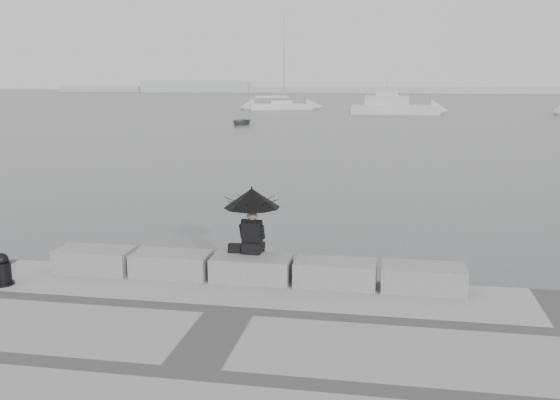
% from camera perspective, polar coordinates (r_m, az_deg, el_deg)
% --- Properties ---
extents(ground, '(360.00, 360.00, 0.00)m').
position_cam_1_polar(ground, '(13.37, -2.17, -8.78)').
color(ground, '#474A4C').
rests_on(ground, ground).
extents(stone_block_far_left, '(1.60, 0.80, 0.50)m').
position_cam_1_polar(stone_block_far_left, '(13.84, -16.55, -5.28)').
color(stone_block_far_left, slate).
rests_on(stone_block_far_left, promenade).
extents(stone_block_left, '(1.60, 0.80, 0.50)m').
position_cam_1_polar(stone_block_left, '(13.18, -9.89, -5.81)').
color(stone_block_left, slate).
rests_on(stone_block_left, promenade).
extents(stone_block_centre, '(1.60, 0.80, 0.50)m').
position_cam_1_polar(stone_block_centre, '(12.71, -2.62, -6.29)').
color(stone_block_centre, slate).
rests_on(stone_block_centre, promenade).
extents(stone_block_right, '(1.60, 0.80, 0.50)m').
position_cam_1_polar(stone_block_right, '(12.46, 5.07, -6.69)').
color(stone_block_right, slate).
rests_on(stone_block_right, promenade).
extents(stone_block_far_right, '(1.60, 0.80, 0.50)m').
position_cam_1_polar(stone_block_far_right, '(12.44, 12.95, -6.97)').
color(stone_block_far_right, slate).
rests_on(stone_block_far_right, promenade).
extents(seated_person, '(1.16, 1.16, 1.39)m').
position_cam_1_polar(seated_person, '(12.67, -2.60, -0.49)').
color(seated_person, black).
rests_on(seated_person, stone_block_centre).
extents(bag, '(0.28, 0.16, 0.18)m').
position_cam_1_polar(bag, '(12.94, -4.12, -4.41)').
color(bag, black).
rests_on(bag, stone_block_centre).
extents(mooring_bollard, '(0.42, 0.42, 0.66)m').
position_cam_1_polar(mooring_bollard, '(13.59, -24.04, -6.00)').
color(mooring_bollard, black).
rests_on(mooring_bollard, promenade).
extents(distant_landmass, '(180.00, 8.00, 2.80)m').
position_cam_1_polar(distant_landmass, '(167.16, 6.54, 10.01)').
color(distant_landmass, '#A6A9AB').
rests_on(distant_landmass, ground).
extents(sailboat_left, '(8.70, 5.26, 12.90)m').
position_cam_1_polar(sailboat_left, '(85.51, 0.04, 8.61)').
color(sailboat_left, silver).
rests_on(sailboat_left, ground).
extents(motor_cruiser, '(10.35, 2.94, 4.50)m').
position_cam_1_polar(motor_cruiser, '(76.33, 10.50, 8.38)').
color(motor_cruiser, silver).
rests_on(motor_cruiser, ground).
extents(dinghy, '(3.37, 1.86, 0.54)m').
position_cam_1_polar(dinghy, '(59.79, -3.61, 7.18)').
color(dinghy, gray).
rests_on(dinghy, ground).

